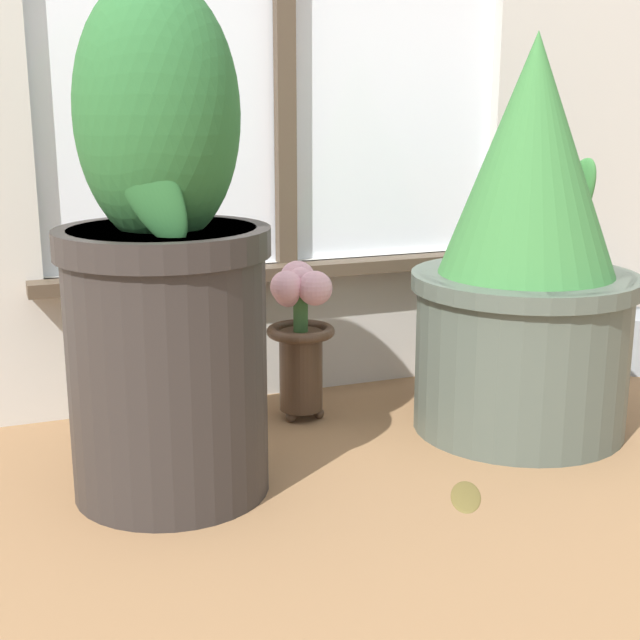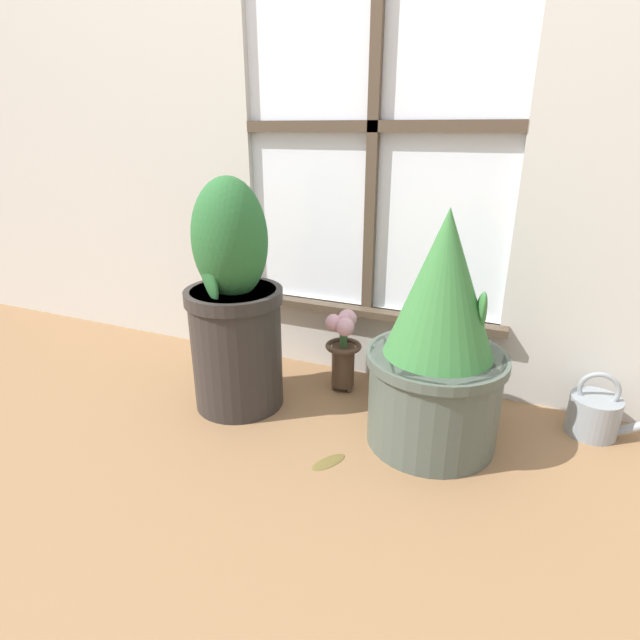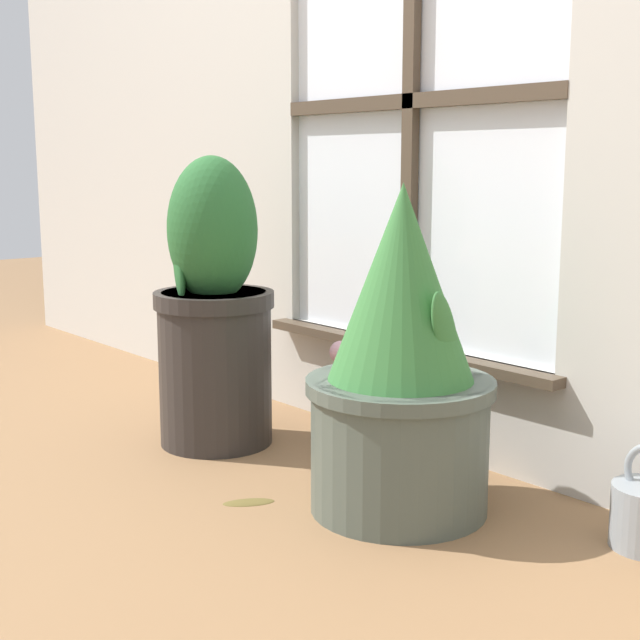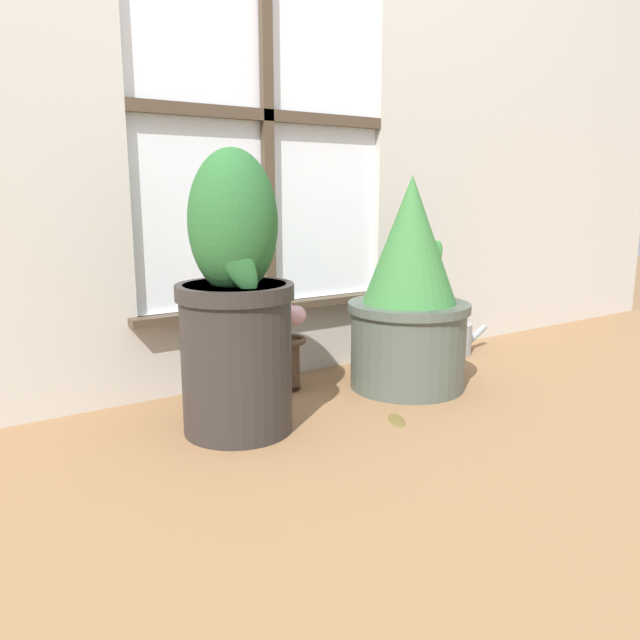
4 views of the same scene
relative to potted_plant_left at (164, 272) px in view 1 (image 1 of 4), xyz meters
name	(u,v)px [view 1 (image 1 of 4)]	position (x,y,z in m)	size (l,w,h in m)	color
ground_plane	(404,495)	(0.31, -0.14, -0.33)	(10.00, 10.00, 0.00)	olive
potted_plant_left	(164,272)	(0.00, 0.00, 0.00)	(0.30, 0.30, 0.73)	#2D2826
potted_plant_right	(526,261)	(0.62, 0.03, -0.03)	(0.39, 0.39, 0.67)	#4C564C
flower_vase	(300,329)	(0.28, 0.22, -0.16)	(0.12, 0.12, 0.29)	#473323
watering_can	(634,338)	(1.06, 0.25, -0.26)	(0.25, 0.14, 0.20)	gray
fallen_leaf	(466,494)	(0.39, -0.18, -0.32)	(0.09, 0.12, 0.01)	brown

